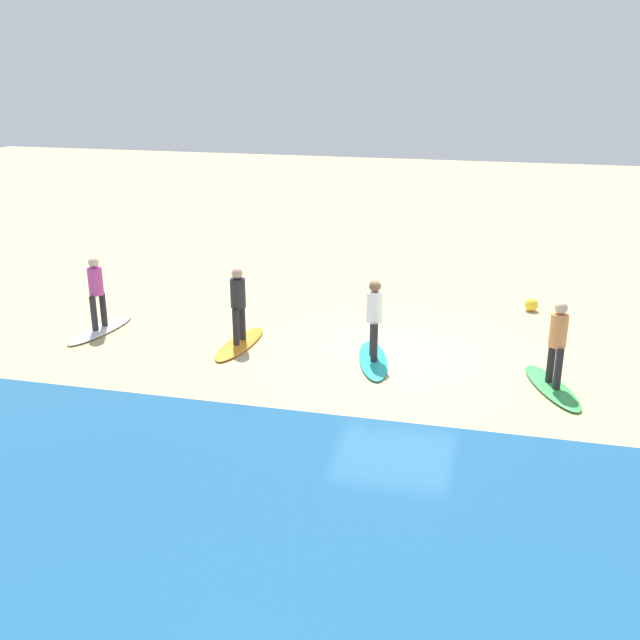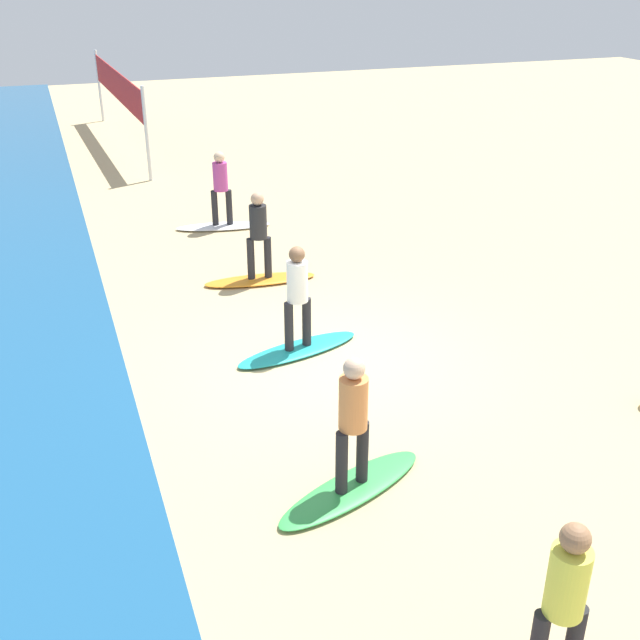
{
  "view_description": "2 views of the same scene",
  "coord_description": "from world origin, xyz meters",
  "px_view_note": "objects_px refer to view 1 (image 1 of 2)",
  "views": [
    {
      "loc": [
        -1.78,
        14.27,
        5.94
      ],
      "look_at": [
        1.26,
        1.57,
        1.24
      ],
      "focal_mm": 42.05,
      "sensor_mm": 36.0,
      "label": 1
    },
    {
      "loc": [
        -9.57,
        3.7,
        5.55
      ],
      "look_at": [
        -0.05,
        0.24,
        0.74
      ],
      "focal_mm": 43.15,
      "sensor_mm": 36.0,
      "label": 2
    }
  ],
  "objects_px": {
    "surfboard_teal": "(373,360)",
    "surfboard_orange": "(240,344)",
    "surfer_green": "(558,338)",
    "surfer_white": "(96,287)",
    "surfer_teal": "(374,314)",
    "surfboard_green": "(552,387)",
    "surfer_orange": "(238,300)",
    "beach_ball": "(531,305)",
    "surfboard_white": "(101,330)"
  },
  "relations": [
    {
      "from": "surfer_orange",
      "to": "surfboard_teal",
      "type": "bearing_deg",
      "value": 175.62
    },
    {
      "from": "surfer_teal",
      "to": "surfboard_white",
      "type": "bearing_deg",
      "value": -2.81
    },
    {
      "from": "surfer_orange",
      "to": "surfer_white",
      "type": "distance_m",
      "value": 3.33
    },
    {
      "from": "surfer_teal",
      "to": "surfer_white",
      "type": "height_order",
      "value": "same"
    },
    {
      "from": "surfboard_teal",
      "to": "surfboard_green",
      "type": "bearing_deg",
      "value": 67.75
    },
    {
      "from": "surfboard_white",
      "to": "surfboard_teal",
      "type": "bearing_deg",
      "value": 97.16
    },
    {
      "from": "surfer_orange",
      "to": "beach_ball",
      "type": "relative_size",
      "value": 5.11
    },
    {
      "from": "surfer_green",
      "to": "surfer_white",
      "type": "bearing_deg",
      "value": -4.84
    },
    {
      "from": "surfboard_green",
      "to": "surfer_orange",
      "type": "height_order",
      "value": "surfer_orange"
    },
    {
      "from": "surfboard_teal",
      "to": "surfer_white",
      "type": "height_order",
      "value": "surfer_white"
    },
    {
      "from": "surfer_teal",
      "to": "surfer_green",
      "type": "bearing_deg",
      "value": 171.54
    },
    {
      "from": "surfboard_orange",
      "to": "surfboard_white",
      "type": "distance_m",
      "value": 3.33
    },
    {
      "from": "beach_ball",
      "to": "surfboard_white",
      "type": "bearing_deg",
      "value": 21.45
    },
    {
      "from": "surfer_teal",
      "to": "surfboard_green",
      "type": "bearing_deg",
      "value": 171.54
    },
    {
      "from": "surfer_orange",
      "to": "beach_ball",
      "type": "xyz_separation_m",
      "value": [
        -6.11,
        -3.79,
        -0.88
      ]
    },
    {
      "from": "beach_ball",
      "to": "surfer_orange",
      "type": "bearing_deg",
      "value": 31.81
    },
    {
      "from": "surfer_green",
      "to": "surfboard_white",
      "type": "bearing_deg",
      "value": -4.84
    },
    {
      "from": "surfer_white",
      "to": "beach_ball",
      "type": "distance_m",
      "value": 10.18
    },
    {
      "from": "surfboard_teal",
      "to": "surfer_orange",
      "type": "distance_m",
      "value": 3.1
    },
    {
      "from": "surfboard_orange",
      "to": "beach_ball",
      "type": "bearing_deg",
      "value": 127.22
    },
    {
      "from": "surfboard_white",
      "to": "beach_ball",
      "type": "distance_m",
      "value": 10.14
    },
    {
      "from": "surfer_green",
      "to": "beach_ball",
      "type": "bearing_deg",
      "value": -86.61
    },
    {
      "from": "surfer_teal",
      "to": "surfboard_white",
      "type": "relative_size",
      "value": 0.78
    },
    {
      "from": "surfboard_green",
      "to": "beach_ball",
      "type": "height_order",
      "value": "beach_ball"
    },
    {
      "from": "surfer_teal",
      "to": "surfboard_orange",
      "type": "bearing_deg",
      "value": -4.38
    },
    {
      "from": "surfer_white",
      "to": "surfboard_orange",
      "type": "bearing_deg",
      "value": 178.57
    },
    {
      "from": "surfer_teal",
      "to": "surfer_white",
      "type": "distance_m",
      "value": 6.26
    },
    {
      "from": "surfer_green",
      "to": "surfer_orange",
      "type": "distance_m",
      "value": 6.43
    },
    {
      "from": "surfer_white",
      "to": "surfer_green",
      "type": "bearing_deg",
      "value": 175.16
    },
    {
      "from": "surfboard_orange",
      "to": "surfboard_white",
      "type": "height_order",
      "value": "same"
    },
    {
      "from": "surfer_green",
      "to": "surfboard_teal",
      "type": "height_order",
      "value": "surfer_green"
    },
    {
      "from": "surfboard_green",
      "to": "surfer_green",
      "type": "xyz_separation_m",
      "value": [
        0.0,
        0.0,
        0.99
      ]
    },
    {
      "from": "surfboard_green",
      "to": "surfer_teal",
      "type": "relative_size",
      "value": 1.28
    },
    {
      "from": "surfboard_orange",
      "to": "beach_ball",
      "type": "xyz_separation_m",
      "value": [
        -6.11,
        -3.79,
        0.12
      ]
    },
    {
      "from": "surfboard_green",
      "to": "surfer_orange",
      "type": "distance_m",
      "value": 6.5
    },
    {
      "from": "surfboard_green",
      "to": "surfer_green",
      "type": "relative_size",
      "value": 1.28
    },
    {
      "from": "surfboard_green",
      "to": "surfboard_orange",
      "type": "relative_size",
      "value": 1.0
    },
    {
      "from": "surfer_green",
      "to": "surfboard_teal",
      "type": "relative_size",
      "value": 0.78
    },
    {
      "from": "surfer_green",
      "to": "surfer_orange",
      "type": "xyz_separation_m",
      "value": [
        6.38,
        -0.74,
        0.0
      ]
    },
    {
      "from": "surfer_white",
      "to": "surfboard_green",
      "type": "bearing_deg",
      "value": 175.16
    },
    {
      "from": "surfer_orange",
      "to": "beach_ball",
      "type": "bearing_deg",
      "value": -148.19
    },
    {
      "from": "surfer_orange",
      "to": "surfboard_green",
      "type": "bearing_deg",
      "value": 173.4
    },
    {
      "from": "surfer_orange",
      "to": "surfer_green",
      "type": "bearing_deg",
      "value": 173.4
    },
    {
      "from": "surfboard_teal",
      "to": "surfer_teal",
      "type": "distance_m",
      "value": 0.99
    },
    {
      "from": "surfboard_green",
      "to": "surfer_green",
      "type": "height_order",
      "value": "surfer_green"
    },
    {
      "from": "surfer_teal",
      "to": "surfer_white",
      "type": "relative_size",
      "value": 1.0
    },
    {
      "from": "surfboard_orange",
      "to": "surfer_orange",
      "type": "bearing_deg",
      "value": -174.59
    },
    {
      "from": "surfboard_white",
      "to": "beach_ball",
      "type": "height_order",
      "value": "beach_ball"
    },
    {
      "from": "surfboard_teal",
      "to": "surfboard_orange",
      "type": "height_order",
      "value": "same"
    },
    {
      "from": "beach_ball",
      "to": "surfboard_teal",
      "type": "bearing_deg",
      "value": 51.54
    }
  ]
}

